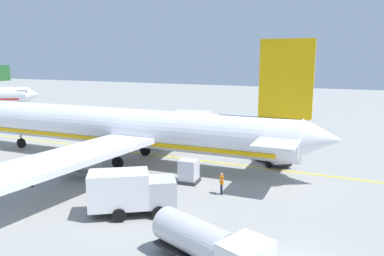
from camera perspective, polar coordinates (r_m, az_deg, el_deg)
name	(u,v)px	position (r m, az deg, el deg)	size (l,w,h in m)	color
airliner_foreground	(124,128)	(38.52, -10.35, -0.01)	(34.68, 41.68, 11.90)	white
service_truck_fuel	(131,191)	(25.62, -9.31, -9.46)	(5.02, 5.95, 2.99)	silver
service_truck_baggage	(276,153)	(37.65, 12.66, -3.76)	(5.62, 5.22, 2.52)	silver
service_truck_catering	(210,246)	(19.06, 2.68, -17.41)	(4.22, 6.81, 2.40)	white
cargo_container_near	(189,171)	(31.74, -0.49, -6.54)	(1.78, 1.78, 2.12)	#333338
crew_marshaller	(222,182)	(29.12, 4.51, -8.13)	(0.54, 0.44, 1.73)	#191E33
crew_loader_left	(31,176)	(33.36, -23.21, -6.67)	(0.62, 0.29, 1.61)	#191E33
apron_guide_line	(178,158)	(39.76, -2.20, -4.51)	(0.30, 60.00, 0.01)	yellow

